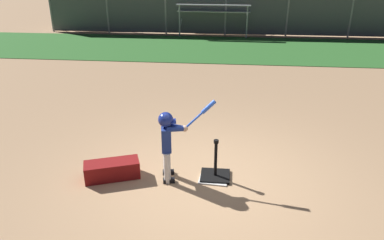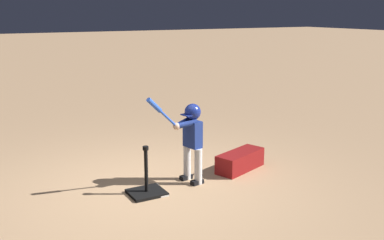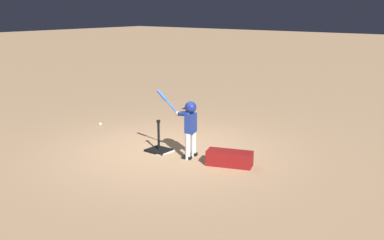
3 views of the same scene
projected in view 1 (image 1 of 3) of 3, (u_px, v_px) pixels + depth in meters
name	position (u px, v px, depth m)	size (l,w,h in m)	color
ground_plane	(210.00, 182.00, 5.77)	(90.00, 90.00, 0.00)	tan
grass_outfield_strip	(223.00, 49.00, 13.99)	(56.00, 4.39, 0.02)	#33702D
backstop_fence	(226.00, 9.00, 16.01)	(15.77, 0.08, 2.12)	#9E9EA3
home_plate	(214.00, 177.00, 5.88)	(0.44, 0.44, 0.02)	white
batting_tee	(215.00, 173.00, 5.86)	(0.46, 0.41, 0.65)	black
batter_child	(168.00, 137.00, 5.59)	(0.85, 0.36, 1.29)	silver
bleachers_far_right	(91.00, 14.00, 18.12)	(3.14, 2.58, 1.27)	#ADAFB7
bleachers_center	(215.00, 18.00, 16.54)	(3.13, 2.33, 1.37)	#ADAFB7
bleachers_right_center	(364.00, 20.00, 17.36)	(4.05, 2.17, 0.93)	#ADAFB7
equipment_bag	(112.00, 170.00, 5.83)	(0.84, 0.32, 0.28)	maroon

